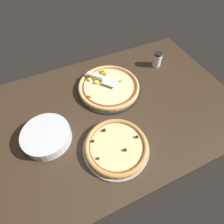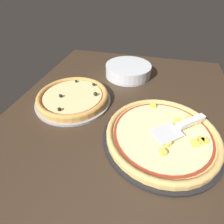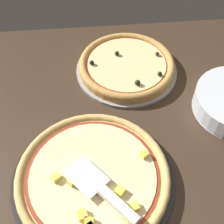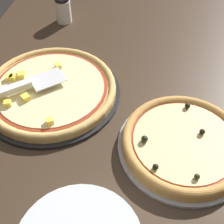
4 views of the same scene
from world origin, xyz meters
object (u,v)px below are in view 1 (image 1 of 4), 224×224
object	(u,v)px
pizza_back	(116,146)
pizza_front	(109,86)
serving_spatula	(99,77)
plate_stack	(47,136)
parmesan_shaker	(157,60)

from	to	relation	value
pizza_back	pizza_front	bearing A→B (deg)	-108.80
pizza_back	serving_spatula	bearing A→B (deg)	-101.90
pizza_back	plate_stack	distance (cm)	36.32
pizza_back	serving_spatula	size ratio (longest dim) A/B	1.65
serving_spatula	plate_stack	bearing A→B (deg)	33.86
pizza_back	plate_stack	xyz separation A→B (cm)	(30.45, -19.79, 0.52)
pizza_front	serving_spatula	xyz separation A→B (cm)	(3.65, -7.12, 3.02)
plate_stack	parmesan_shaker	distance (cm)	89.47
serving_spatula	parmesan_shaker	size ratio (longest dim) A/B	1.91
plate_stack	parmesan_shaker	size ratio (longest dim) A/B	2.47
plate_stack	parmesan_shaker	bearing A→B (deg)	-162.13
serving_spatula	parmesan_shaker	world-z (taller)	parmesan_shaker
pizza_front	parmesan_shaker	world-z (taller)	parmesan_shaker
plate_stack	parmesan_shaker	xyz separation A→B (cm)	(-85.13, -27.45, 1.82)
pizza_front	pizza_back	xyz separation A→B (cm)	(13.53, 39.74, 0.20)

